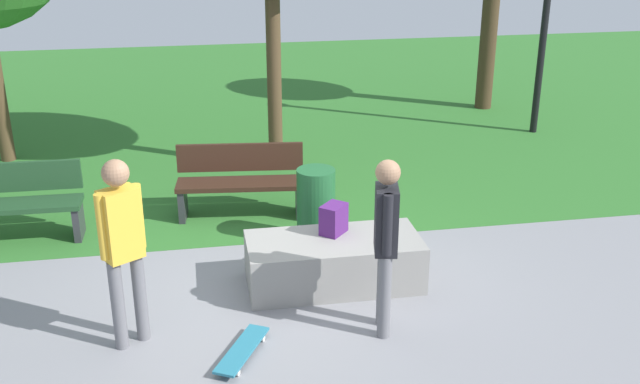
{
  "coord_description": "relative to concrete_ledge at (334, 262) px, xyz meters",
  "views": [
    {
      "loc": [
        -0.87,
        -6.93,
        3.8
      ],
      "look_at": [
        0.49,
        0.73,
        0.72
      ],
      "focal_mm": 41.73,
      "sensor_mm": 36.0,
      "label": 1
    }
  ],
  "objects": [
    {
      "name": "park_bench_near_lamppost",
      "position": [
        -0.81,
        2.03,
        0.22
      ],
      "size": [
        1.64,
        0.64,
        0.91
      ],
      "color": "#331E14",
      "rests_on": "ground_plane"
    },
    {
      "name": "concrete_ledge",
      "position": [
        0.0,
        0.0,
        0.0
      ],
      "size": [
        1.81,
        0.83,
        0.52
      ],
      "primitive_type": "cube",
      "color": "gray",
      "rests_on": "ground_plane"
    },
    {
      "name": "skater_watching",
      "position": [
        0.28,
        -0.96,
        0.73
      ],
      "size": [
        0.26,
        0.42,
        1.7
      ],
      "color": "slate",
      "rests_on": "ground_plane"
    },
    {
      "name": "ground_plane",
      "position": [
        -0.49,
        0.1,
        -0.26
      ],
      "size": [
        28.0,
        28.0,
        0.0
      ],
      "primitive_type": "plane",
      "color": "gray"
    },
    {
      "name": "trash_bin",
      "position": [
        -0.01,
        1.06,
        0.2
      ],
      "size": [
        0.45,
        0.45,
        0.91
      ],
      "primitive_type": "cylinder",
      "color": "#1E592D",
      "rests_on": "ground_plane"
    },
    {
      "name": "park_bench_by_oak",
      "position": [
        -3.52,
        1.78,
        0.22
      ],
      "size": [
        1.61,
        0.5,
        0.91
      ],
      "color": "#1E4223",
      "rests_on": "ground_plane"
    },
    {
      "name": "skateboard_spare",
      "position": [
        -1.06,
        -1.17,
        -0.19
      ],
      "size": [
        0.56,
        0.8,
        0.08
      ],
      "color": "teal",
      "rests_on": "ground_plane"
    },
    {
      "name": "skater_performing_trick",
      "position": [
        -2.03,
        -0.77,
        0.79
      ],
      "size": [
        0.38,
        0.34,
        1.78
      ],
      "color": "slate",
      "rests_on": "ground_plane"
    },
    {
      "name": "grass_lawn",
      "position": [
        -0.49,
        7.61,
        -0.25
      ],
      "size": [
        26.6,
        12.98,
        0.01
      ],
      "primitive_type": "cube",
      "color": "#2D6B28",
      "rests_on": "ground_plane"
    },
    {
      "name": "backpack_on_ledge",
      "position": [
        0.03,
        0.16,
        0.42
      ],
      "size": [
        0.34,
        0.34,
        0.32
      ],
      "primitive_type": "cube",
      "rotation": [
        0.0,
        0.0,
        0.85
      ],
      "color": "#4C1E66",
      "rests_on": "concrete_ledge"
    }
  ]
}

